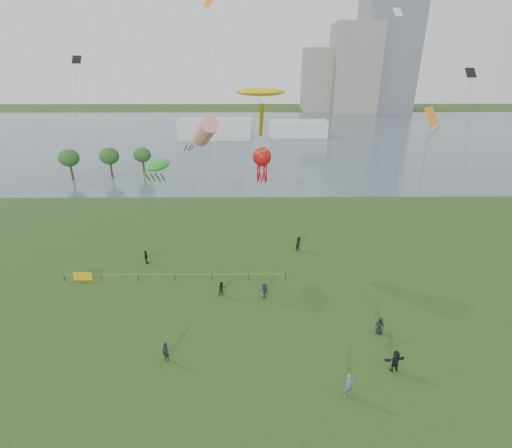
{
  "coord_description": "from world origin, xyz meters",
  "views": [
    {
      "loc": [
        -0.26,
        -21.6,
        21.82
      ],
      "look_at": [
        0.0,
        10.0,
        8.0
      ],
      "focal_mm": 26.0,
      "sensor_mm": 36.0,
      "label": 1
    }
  ],
  "objects_px": {
    "kite_stingray": "(261,93)",
    "kite_octopus": "(262,157)",
    "kite_flyer": "(349,385)",
    "fence": "(119,276)"
  },
  "relations": [
    {
      "from": "kite_stingray",
      "to": "kite_octopus",
      "type": "xyz_separation_m",
      "value": [
        0.18,
        -0.08,
        -6.82
      ]
    },
    {
      "from": "fence",
      "to": "kite_flyer",
      "type": "distance_m",
      "value": 26.29
    },
    {
      "from": "kite_flyer",
      "to": "kite_octopus",
      "type": "distance_m",
      "value": 24.84
    },
    {
      "from": "fence",
      "to": "kite_flyer",
      "type": "height_order",
      "value": "kite_flyer"
    },
    {
      "from": "kite_flyer",
      "to": "kite_stingray",
      "type": "height_order",
      "value": "kite_stingray"
    },
    {
      "from": "fence",
      "to": "kite_stingray",
      "type": "height_order",
      "value": "kite_stingray"
    },
    {
      "from": "kite_octopus",
      "to": "fence",
      "type": "bearing_deg",
      "value": -160.07
    },
    {
      "from": "fence",
      "to": "kite_flyer",
      "type": "relative_size",
      "value": 12.49
    },
    {
      "from": "kite_stingray",
      "to": "kite_octopus",
      "type": "relative_size",
      "value": 1.46
    },
    {
      "from": "fence",
      "to": "kite_flyer",
      "type": "xyz_separation_m",
      "value": [
        21.34,
        -15.36,
        0.41
      ]
    }
  ]
}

